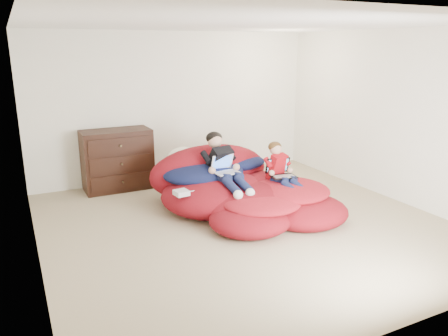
% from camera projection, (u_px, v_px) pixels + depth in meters
% --- Properties ---
extents(room_shell, '(5.10, 5.10, 2.77)m').
position_uv_depth(room_shell, '(245.00, 208.00, 5.66)').
color(room_shell, tan).
rests_on(room_shell, ground).
extents(dresser, '(1.09, 0.61, 0.97)m').
position_uv_depth(dresser, '(117.00, 160.00, 7.02)').
color(dresser, black).
rests_on(dresser, ground).
extents(beanbag_pile, '(2.27, 2.39, 0.89)m').
position_uv_depth(beanbag_pile, '(240.00, 191.00, 6.20)').
color(beanbag_pile, maroon).
rests_on(beanbag_pile, ground).
extents(cream_pillow, '(0.49, 0.31, 0.31)m').
position_uv_depth(cream_pillow, '(183.00, 157.00, 6.64)').
color(cream_pillow, white).
rests_on(cream_pillow, beanbag_pile).
extents(older_boy, '(0.38, 1.08, 0.72)m').
position_uv_depth(older_boy, '(223.00, 162.00, 6.07)').
color(older_boy, black).
rests_on(older_boy, beanbag_pile).
extents(younger_boy, '(0.32, 0.79, 0.63)m').
position_uv_depth(younger_boy, '(281.00, 168.00, 6.11)').
color(younger_boy, red).
rests_on(younger_boy, beanbag_pile).
extents(laptop_white, '(0.34, 0.32, 0.24)m').
position_uv_depth(laptop_white, '(225.00, 168.00, 6.03)').
color(laptop_white, silver).
rests_on(laptop_white, older_boy).
extents(laptop_black, '(0.38, 0.37, 0.24)m').
position_uv_depth(laptop_black, '(281.00, 171.00, 6.13)').
color(laptop_black, black).
rests_on(laptop_black, younger_boy).
extents(power_adapter, '(0.19, 0.19, 0.06)m').
position_uv_depth(power_adapter, '(181.00, 193.00, 5.64)').
color(power_adapter, silver).
rests_on(power_adapter, beanbag_pile).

